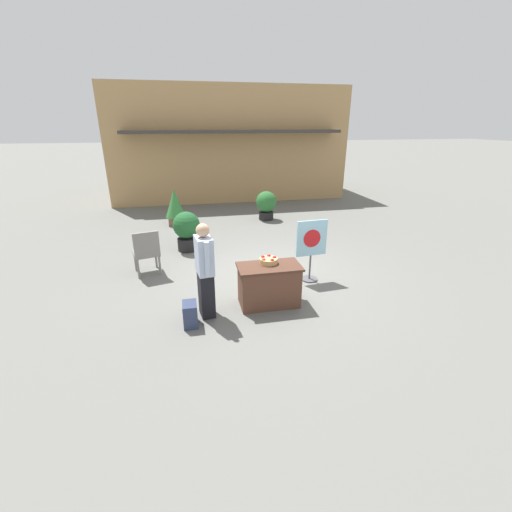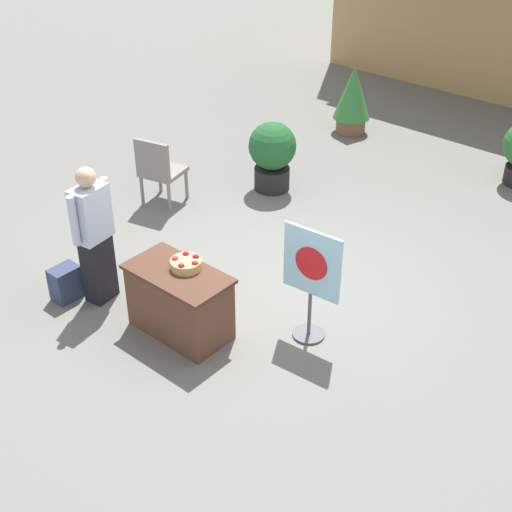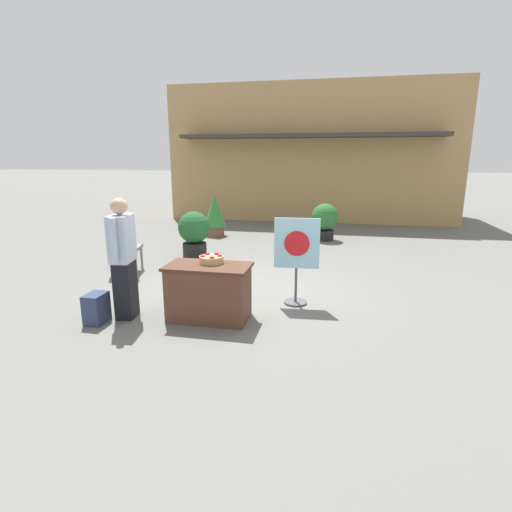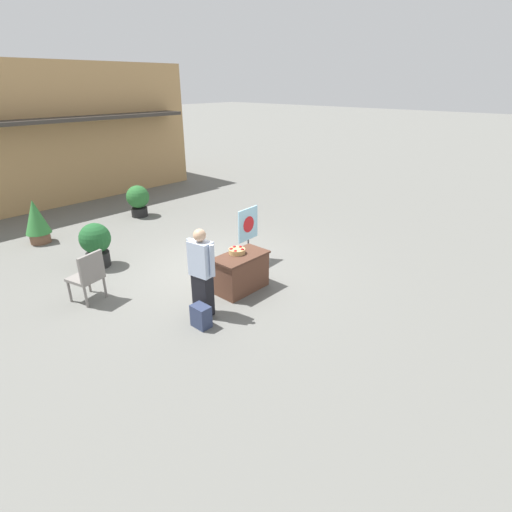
{
  "view_description": "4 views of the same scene",
  "coord_description": "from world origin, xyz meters",
  "px_view_note": "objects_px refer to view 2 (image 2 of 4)",
  "views": [
    {
      "loc": [
        -1.66,
        -6.83,
        3.25
      ],
      "look_at": [
        -0.44,
        -1.02,
        0.93
      ],
      "focal_mm": 24.0,
      "sensor_mm": 36.0,
      "label": 1
    },
    {
      "loc": [
        4.51,
        -5.43,
        5.06
      ],
      "look_at": [
        0.28,
        -0.51,
        0.87
      ],
      "focal_mm": 50.0,
      "sensor_mm": 36.0,
      "label": 2
    },
    {
      "loc": [
        1.5,
        -6.28,
        2.24
      ],
      "look_at": [
        0.33,
        -0.61,
        0.81
      ],
      "focal_mm": 28.0,
      "sensor_mm": 36.0,
      "label": 3
    },
    {
      "loc": [
        -5.56,
        -6.48,
        4.05
      ],
      "look_at": [
        0.16,
        -1.27,
        0.66
      ],
      "focal_mm": 28.0,
      "sensor_mm": 36.0,
      "label": 4
    }
  ],
  "objects_px": {
    "person_visitor": "(94,234)",
    "backpack": "(66,283)",
    "poster_board": "(311,278)",
    "display_table": "(180,302)",
    "patio_chair": "(159,168)",
    "potted_plant_near_right": "(353,98)",
    "apple_basket": "(186,263)",
    "potted_plant_near_left": "(272,153)"
  },
  "relations": [
    {
      "from": "person_visitor",
      "to": "backpack",
      "type": "relative_size",
      "value": 4.08
    },
    {
      "from": "poster_board",
      "to": "display_table",
      "type": "bearing_deg",
      "value": -57.49
    },
    {
      "from": "patio_chair",
      "to": "person_visitor",
      "type": "bearing_deg",
      "value": -163.87
    },
    {
      "from": "patio_chair",
      "to": "potted_plant_near_right",
      "type": "relative_size",
      "value": 0.87
    },
    {
      "from": "backpack",
      "to": "patio_chair",
      "type": "bearing_deg",
      "value": 110.46
    },
    {
      "from": "apple_basket",
      "to": "potted_plant_near_left",
      "type": "relative_size",
      "value": 0.32
    },
    {
      "from": "display_table",
      "to": "backpack",
      "type": "xyz_separation_m",
      "value": [
        -1.49,
        -0.45,
        -0.19
      ]
    },
    {
      "from": "potted_plant_near_left",
      "to": "apple_basket",
      "type": "bearing_deg",
      "value": -65.63
    },
    {
      "from": "poster_board",
      "to": "potted_plant_near_right",
      "type": "xyz_separation_m",
      "value": [
        -2.91,
        5.08,
        -0.13
      ]
    },
    {
      "from": "display_table",
      "to": "person_visitor",
      "type": "bearing_deg",
      "value": -171.85
    },
    {
      "from": "poster_board",
      "to": "apple_basket",
      "type": "bearing_deg",
      "value": -61.21
    },
    {
      "from": "backpack",
      "to": "potted_plant_near_right",
      "type": "bearing_deg",
      "value": 92.55
    },
    {
      "from": "apple_basket",
      "to": "patio_chair",
      "type": "distance_m",
      "value": 2.97
    },
    {
      "from": "person_visitor",
      "to": "display_table",
      "type": "bearing_deg",
      "value": 0.0
    },
    {
      "from": "apple_basket",
      "to": "potted_plant_near_left",
      "type": "height_order",
      "value": "potted_plant_near_left"
    },
    {
      "from": "patio_chair",
      "to": "potted_plant_near_right",
      "type": "xyz_separation_m",
      "value": [
        0.59,
        4.05,
        0.06
      ]
    },
    {
      "from": "apple_basket",
      "to": "potted_plant_near_left",
      "type": "xyz_separation_m",
      "value": [
        -1.46,
        3.22,
        -0.26
      ]
    },
    {
      "from": "apple_basket",
      "to": "person_visitor",
      "type": "distance_m",
      "value": 1.23
    },
    {
      "from": "apple_basket",
      "to": "poster_board",
      "type": "bearing_deg",
      "value": 33.45
    },
    {
      "from": "person_visitor",
      "to": "poster_board",
      "type": "xyz_separation_m",
      "value": [
        2.32,
        1.03,
        -0.11
      ]
    },
    {
      "from": "display_table",
      "to": "apple_basket",
      "type": "height_order",
      "value": "apple_basket"
    },
    {
      "from": "person_visitor",
      "to": "poster_board",
      "type": "relative_size",
      "value": 1.26
    },
    {
      "from": "person_visitor",
      "to": "poster_board",
      "type": "distance_m",
      "value": 2.54
    },
    {
      "from": "backpack",
      "to": "display_table",
      "type": "bearing_deg",
      "value": 16.81
    },
    {
      "from": "poster_board",
      "to": "patio_chair",
      "type": "height_order",
      "value": "poster_board"
    },
    {
      "from": "backpack",
      "to": "potted_plant_near_right",
      "type": "height_order",
      "value": "potted_plant_near_right"
    },
    {
      "from": "display_table",
      "to": "potted_plant_near_right",
      "type": "relative_size",
      "value": 0.97
    },
    {
      "from": "patio_chair",
      "to": "display_table",
      "type": "bearing_deg",
      "value": -142.29
    },
    {
      "from": "backpack",
      "to": "patio_chair",
      "type": "height_order",
      "value": "patio_chair"
    },
    {
      "from": "backpack",
      "to": "poster_board",
      "type": "xyz_separation_m",
      "value": [
        2.63,
        1.31,
        0.56
      ]
    },
    {
      "from": "backpack",
      "to": "poster_board",
      "type": "height_order",
      "value": "poster_board"
    },
    {
      "from": "person_visitor",
      "to": "poster_board",
      "type": "bearing_deg",
      "value": 15.82
    },
    {
      "from": "backpack",
      "to": "patio_chair",
      "type": "relative_size",
      "value": 0.4
    },
    {
      "from": "person_visitor",
      "to": "potted_plant_near_right",
      "type": "relative_size",
      "value": 1.42
    },
    {
      "from": "display_table",
      "to": "person_visitor",
      "type": "xyz_separation_m",
      "value": [
        -1.18,
        -0.17,
        0.48
      ]
    },
    {
      "from": "apple_basket",
      "to": "potted_plant_near_left",
      "type": "bearing_deg",
      "value": 114.37
    },
    {
      "from": "display_table",
      "to": "potted_plant_near_right",
      "type": "distance_m",
      "value": 6.2
    },
    {
      "from": "potted_plant_near_left",
      "to": "potted_plant_near_right",
      "type": "bearing_deg",
      "value": 97.19
    },
    {
      "from": "apple_basket",
      "to": "patio_chair",
      "type": "height_order",
      "value": "patio_chair"
    },
    {
      "from": "backpack",
      "to": "potted_plant_near_right",
      "type": "relative_size",
      "value": 0.35
    },
    {
      "from": "person_visitor",
      "to": "potted_plant_near_left",
      "type": "distance_m",
      "value": 3.53
    },
    {
      "from": "display_table",
      "to": "patio_chair",
      "type": "xyz_separation_m",
      "value": [
        -2.36,
        1.89,
        0.19
      ]
    }
  ]
}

